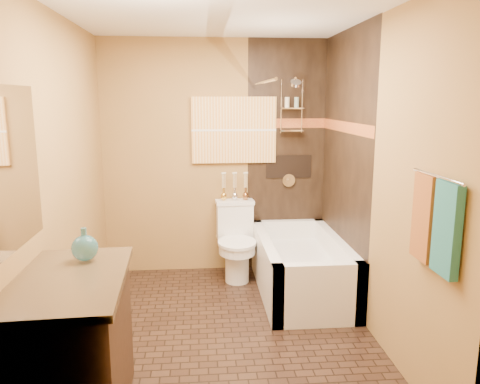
{
  "coord_description": "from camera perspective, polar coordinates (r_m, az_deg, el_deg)",
  "views": [
    {
      "loc": [
        -0.17,
        -3.52,
        1.87
      ],
      "look_at": [
        0.17,
        0.4,
        1.09
      ],
      "focal_mm": 35.0,
      "sensor_mm": 36.0,
      "label": 1
    }
  ],
  "objects": [
    {
      "name": "teal_bottle",
      "position": [
        3.0,
        -18.43,
        -6.08
      ],
      "size": [
        0.2,
        0.2,
        0.25
      ],
      "primitive_type": null,
      "rotation": [
        0.0,
        0.0,
        0.33
      ],
      "color": "#286D78",
      "rests_on": "vanity"
    },
    {
      "name": "vanity_mirror",
      "position": [
        2.74,
        -26.73,
        2.24
      ],
      "size": [
        0.01,
        1.0,
        0.9
      ],
      "primitive_type": "cube",
      "color": "white",
      "rests_on": "wall_left"
    },
    {
      "name": "bud_vases",
      "position": [
        5.01,
        -0.65,
        0.79
      ],
      "size": [
        0.3,
        0.06,
        0.29
      ],
      "color": "gold",
      "rests_on": "toilet"
    },
    {
      "name": "bathtub",
      "position": [
        4.68,
        7.43,
        -9.53
      ],
      "size": [
        0.8,
        1.5,
        0.55
      ],
      "color": "white",
      "rests_on": "floor"
    },
    {
      "name": "vanity",
      "position": [
        2.99,
        -19.94,
        -17.82
      ],
      "size": [
        0.67,
        1.05,
        0.9
      ],
      "rotation": [
        0.0,
        0.0,
        0.05
      ],
      "color": "black",
      "rests_on": "floor"
    },
    {
      "name": "toilet",
      "position": [
        4.96,
        -0.48,
        -5.94
      ],
      "size": [
        0.42,
        0.61,
        0.8
      ],
      "rotation": [
        0.0,
        0.0,
        0.07
      ],
      "color": "white",
      "rests_on": "floor"
    },
    {
      "name": "mosaic_band_back",
      "position": [
        5.09,
        5.79,
        8.34
      ],
      "size": [
        0.85,
        0.01,
        0.1
      ],
      "primitive_type": "cube",
      "color": "#9C361C",
      "rests_on": "alcove_tile_back"
    },
    {
      "name": "ceiling",
      "position": [
        3.58,
        -2.33,
        21.34
      ],
      "size": [
        3.0,
        3.0,
        0.0
      ],
      "primitive_type": "plane",
      "color": "silver",
      "rests_on": "wall_back"
    },
    {
      "name": "sunset_painting",
      "position": [
        5.02,
        -0.74,
        7.55
      ],
      "size": [
        0.9,
        0.04,
        0.7
      ],
      "primitive_type": "cube",
      "color": "gold",
      "rests_on": "wall_back"
    },
    {
      "name": "wall_left",
      "position": [
        3.72,
        -20.98,
        0.86
      ],
      "size": [
        0.02,
        3.0,
        2.5
      ],
      "primitive_type": "cube",
      "color": "#9E713D",
      "rests_on": "floor"
    },
    {
      "name": "shower_fixtures",
      "position": [
        5.0,
        6.3,
        8.8
      ],
      "size": [
        0.24,
        0.33,
        1.16
      ],
      "color": "silver",
      "rests_on": "floor"
    },
    {
      "name": "curtain_rod",
      "position": [
        4.31,
        2.7,
        13.19
      ],
      "size": [
        0.03,
        1.55,
        0.03
      ],
      "primitive_type": "cylinder",
      "rotation": [
        1.57,
        0.0,
        0.0
      ],
      "color": "silver",
      "rests_on": "wall_back"
    },
    {
      "name": "mosaic_band_right",
      "position": [
        4.48,
        12.65,
        7.74
      ],
      "size": [
        0.01,
        1.5,
        0.1
      ],
      "primitive_type": "cube",
      "color": "#9C361C",
      "rests_on": "alcove_tile_right"
    },
    {
      "name": "alcove_tile_back",
      "position": [
        5.13,
        5.69,
        4.22
      ],
      "size": [
        0.85,
        0.01,
        2.5
      ],
      "primitive_type": "cube",
      "color": "black",
      "rests_on": "wall_back"
    },
    {
      "name": "floor",
      "position": [
        3.99,
        -2.03,
        -16.76
      ],
      "size": [
        3.0,
        3.0,
        0.0
      ],
      "primitive_type": "plane",
      "color": "black",
      "rests_on": "ground"
    },
    {
      "name": "alcove_niche",
      "position": [
        5.14,
        5.95,
        3.11
      ],
      "size": [
        0.5,
        0.01,
        0.25
      ],
      "primitive_type": "cube",
      "color": "black",
      "rests_on": "alcove_tile_back"
    },
    {
      "name": "towel_rust",
      "position": [
        3.0,
        21.54,
        -2.89
      ],
      "size": [
        0.05,
        0.22,
        0.52
      ],
      "primitive_type": "cube",
      "color": "brown",
      "rests_on": "towel_bar"
    },
    {
      "name": "wall_right",
      "position": [
        3.83,
        16.09,
        1.44
      ],
      "size": [
        0.02,
        3.0,
        2.5
      ],
      "primitive_type": "cube",
      "color": "#9E713D",
      "rests_on": "floor"
    },
    {
      "name": "wall_back",
      "position": [
        5.06,
        -3.02,
        4.16
      ],
      "size": [
        2.4,
        0.02,
        2.5
      ],
      "primitive_type": "cube",
      "color": "#9E713D",
      "rests_on": "floor"
    },
    {
      "name": "wall_front",
      "position": [
        2.12,
        -0.14,
        -5.82
      ],
      "size": [
        2.4,
        0.02,
        2.5
      ],
      "primitive_type": "cube",
      "color": "#9E713D",
      "rests_on": "floor"
    },
    {
      "name": "towel_teal",
      "position": [
        2.78,
        23.91,
        -4.17
      ],
      "size": [
        0.05,
        0.22,
        0.52
      ],
      "primitive_type": "cube",
      "color": "#1F6861",
      "rests_on": "towel_bar"
    },
    {
      "name": "alcove_tile_right",
      "position": [
        4.52,
        12.57,
        3.06
      ],
      "size": [
        0.01,
        1.5,
        2.5
      ],
      "primitive_type": "cube",
      "color": "black",
      "rests_on": "wall_right"
    },
    {
      "name": "towel_bar",
      "position": [
        2.83,
        22.91,
        1.78
      ],
      "size": [
        0.02,
        0.55,
        0.02
      ],
      "primitive_type": "cylinder",
      "rotation": [
        1.57,
        0.0,
        0.0
      ],
      "color": "silver",
      "rests_on": "wall_right"
    }
  ]
}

